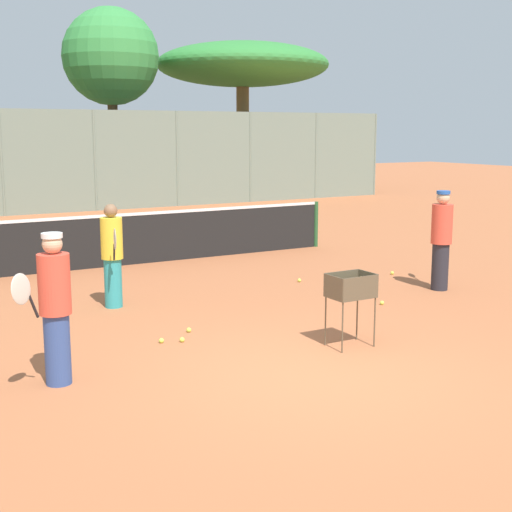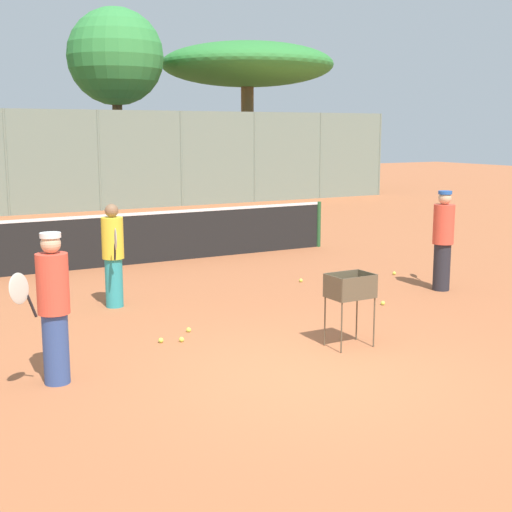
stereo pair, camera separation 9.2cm
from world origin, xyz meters
name	(u,v)px [view 1 (the left image)]	position (x,y,z in m)	size (l,w,h in m)	color
ground_plane	(312,374)	(0.00, 0.00, 0.00)	(80.00, 80.00, 0.00)	#B7663D
tennis_net	(103,240)	(0.00, 7.38, 0.56)	(10.47, 0.10, 1.07)	#26592D
back_fence	(2,163)	(0.00, 17.39, 1.70)	(30.40, 0.08, 3.40)	gray
tree_1	(111,58)	(4.74, 20.37, 5.42)	(3.63, 3.63, 7.28)	brown
tree_5	(243,66)	(10.50, 20.50, 5.37)	(7.22, 7.22, 6.32)	brown
player_white_outfit	(55,307)	(-2.57, 1.14, 0.87)	(0.75, 0.64, 1.67)	#334C8C
player_red_cap	(112,255)	(-0.91, 4.13, 0.84)	(0.35, 0.87, 1.62)	teal
player_yellow_shirt	(441,239)	(4.40, 2.50, 0.89)	(0.70, 0.72, 1.72)	#26262D
ball_cart	(351,292)	(1.03, 0.65, 0.71)	(0.56, 0.41, 0.95)	brown
tennis_ball_0	(161,341)	(-1.01, 1.98, 0.03)	(0.07, 0.07, 0.07)	#D1E54C
tennis_ball_1	(189,330)	(-0.49, 2.26, 0.03)	(0.07, 0.07, 0.07)	#D1E54C
tennis_ball_3	(392,273)	(4.55, 3.90, 0.03)	(0.07, 0.07, 0.07)	#D1E54C
tennis_ball_4	(182,340)	(-0.76, 1.88, 0.03)	(0.07, 0.07, 0.07)	#D1E54C
tennis_ball_5	(299,280)	(2.63, 4.23, 0.03)	(0.07, 0.07, 0.07)	#D1E54C
tennis_ball_6	(382,303)	(2.82, 2.14, 0.03)	(0.07, 0.07, 0.07)	#D1E54C
parked_car	(103,186)	(4.03, 19.63, 0.66)	(4.20, 1.70, 1.60)	#3F4C8C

